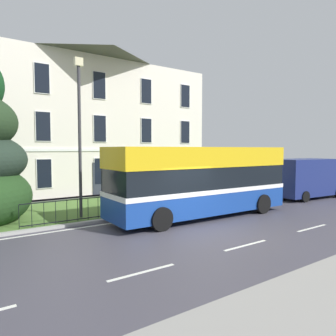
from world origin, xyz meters
TOP-DOWN VIEW (x-y plane):
  - ground_plane at (0.00, 1.27)m, footprint 60.00×56.00m
  - georgian_townhouse at (0.32, 16.88)m, footprint 18.75×11.21m
  - iron_verge_railing at (0.32, 4.40)m, footprint 12.54×0.04m
  - single_decker_bus at (1.74, 2.50)m, footprint 9.26×2.78m
  - white_panel_van at (11.09, 2.79)m, footprint 5.56×2.53m
  - street_lamp_post at (-3.25, 5.06)m, footprint 0.36×0.24m

SIDE VIEW (x-z plane):
  - ground_plane at x=0.00m, z-range -0.10..0.08m
  - iron_verge_railing at x=0.32m, z-range 0.14..1.11m
  - white_panel_van at x=11.09m, z-range 0.03..2.61m
  - single_decker_bus at x=1.74m, z-range 0.08..3.40m
  - street_lamp_post at x=-3.25m, z-range 0.62..7.77m
  - georgian_townhouse at x=0.32m, z-range 0.15..11.11m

